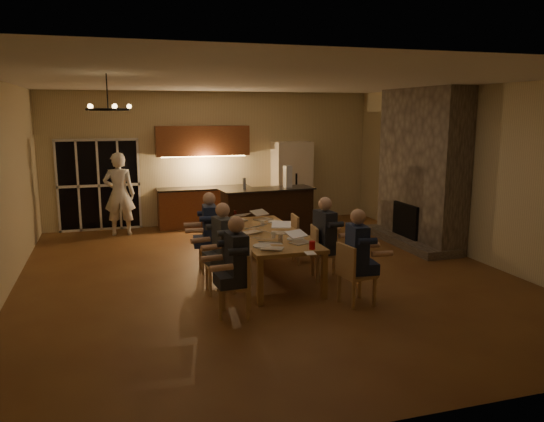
{
  "coord_description": "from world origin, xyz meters",
  "views": [
    {
      "loc": [
        -2.43,
        -8.29,
        2.72
      ],
      "look_at": [
        0.2,
        0.3,
        1.04
      ],
      "focal_mm": 35.0,
      "sensor_mm": 36.0,
      "label": 1
    }
  ],
  "objects_px": {
    "person_left_near": "(237,267)",
    "bar_blender": "(288,177)",
    "chair_left_mid": "(220,264)",
    "chair_left_far": "(212,246)",
    "laptop_e": "(238,215)",
    "chair_right_near": "(357,274)",
    "laptop_d": "(281,226)",
    "laptop_a": "(272,242)",
    "chair_right_far": "(305,239)",
    "refrigerator": "(292,182)",
    "person_right_mid": "(325,239)",
    "person_left_far": "(210,232)",
    "plate_left": "(262,246)",
    "laptop_f": "(263,214)",
    "can_cola": "(235,214)",
    "standing_person": "(119,194)",
    "mug_front": "(273,235)",
    "laptop_b": "(301,236)",
    "redcup_mid": "(236,226)",
    "mug_mid": "(262,223)",
    "can_silver": "(280,238)",
    "person_left_mid": "(223,247)",
    "bar_bottle": "(244,184)",
    "plate_far": "(275,221)",
    "redcup_near": "(312,245)",
    "plate_near": "(296,239)",
    "laptop_c": "(251,226)",
    "chair_left_near": "(235,284)",
    "dining_table": "(267,254)",
    "chair_right_mid": "(326,253)",
    "mug_back": "(235,221)",
    "person_right_near": "(357,257)",
    "bar_island": "(267,213)"
  },
  "relations": [
    {
      "from": "chair_right_near",
      "to": "laptop_a",
      "type": "xyz_separation_m",
      "value": [
        -1.09,
        0.57,
        0.42
      ]
    },
    {
      "from": "person_left_near",
      "to": "redcup_mid",
      "type": "distance_m",
      "value": 2.04
    },
    {
      "from": "chair_left_near",
      "to": "laptop_b",
      "type": "distance_m",
      "value": 1.47
    },
    {
      "from": "person_left_far",
      "to": "plate_far",
      "type": "distance_m",
      "value": 1.25
    },
    {
      "from": "chair_left_near",
      "to": "person_left_far",
      "type": "distance_m",
      "value": 2.16
    },
    {
      "from": "person_left_mid",
      "to": "laptop_a",
      "type": "relative_size",
      "value": 4.31
    },
    {
      "from": "bar_bottle",
      "to": "plate_far",
      "type": "bearing_deg",
      "value": -88.31
    },
    {
      "from": "laptop_e",
      "to": "person_right_mid",
      "type": "bearing_deg",
      "value": 109.39
    },
    {
      "from": "person_right_mid",
      "to": "can_silver",
      "type": "bearing_deg",
      "value": 96.87
    },
    {
      "from": "mug_mid",
      "to": "laptop_e",
      "type": "bearing_deg",
      "value": 118.43
    },
    {
      "from": "bar_blender",
      "to": "plate_left",
      "type": "bearing_deg",
      "value": -123.79
    },
    {
      "from": "chair_right_far",
      "to": "can_cola",
      "type": "bearing_deg",
      "value": 55.61
    },
    {
      "from": "chair_left_near",
      "to": "chair_right_far",
      "type": "bearing_deg",
      "value": 157.88
    },
    {
      "from": "standing_person",
      "to": "mug_front",
      "type": "bearing_deg",
      "value": 126.2
    },
    {
      "from": "person_right_mid",
      "to": "plate_far",
      "type": "distance_m",
      "value": 1.34
    },
    {
      "from": "laptop_d",
      "to": "chair_right_near",
      "type": "bearing_deg",
      "value": -46.42
    },
    {
      "from": "chair_left_far",
      "to": "laptop_c",
      "type": "relative_size",
      "value": 2.78
    },
    {
      "from": "chair_left_mid",
      "to": "plate_far",
      "type": "distance_m",
      "value": 1.89
    },
    {
      "from": "chair_left_mid",
      "to": "laptop_d",
      "type": "xyz_separation_m",
      "value": [
        1.12,
        0.44,
        0.42
      ]
    },
    {
      "from": "can_silver",
      "to": "plate_far",
      "type": "xyz_separation_m",
      "value": [
        0.36,
        1.47,
        -0.05
      ]
    },
    {
      "from": "chair_left_mid",
      "to": "chair_right_mid",
      "type": "distance_m",
      "value": 1.8
    },
    {
      "from": "chair_right_far",
      "to": "laptop_c",
      "type": "height_order",
      "value": "laptop_c"
    },
    {
      "from": "laptop_f",
      "to": "can_cola",
      "type": "distance_m",
      "value": 0.62
    },
    {
      "from": "laptop_d",
      "to": "person_right_near",
      "type": "bearing_deg",
      "value": -45.84
    },
    {
      "from": "redcup_near",
      "to": "plate_near",
      "type": "xyz_separation_m",
      "value": [
        -0.03,
        0.64,
        -0.05
      ]
    },
    {
      "from": "laptop_b",
      "to": "person_left_near",
      "type": "bearing_deg",
      "value": -169.08
    },
    {
      "from": "laptop_e",
      "to": "can_silver",
      "type": "height_order",
      "value": "laptop_e"
    },
    {
      "from": "person_left_mid",
      "to": "bar_bottle",
      "type": "height_order",
      "value": "person_left_mid"
    },
    {
      "from": "laptop_e",
      "to": "chair_right_near",
      "type": "bearing_deg",
      "value": 97.0
    },
    {
      "from": "chair_right_far",
      "to": "bar_blender",
      "type": "distance_m",
      "value": 2.38
    },
    {
      "from": "person_left_mid",
      "to": "laptop_c",
      "type": "xyz_separation_m",
      "value": [
        0.6,
        0.58,
        0.17
      ]
    },
    {
      "from": "chair_left_mid",
      "to": "mug_front",
      "type": "relative_size",
      "value": 8.9
    },
    {
      "from": "laptop_f",
      "to": "mug_front",
      "type": "relative_size",
      "value": 3.2
    },
    {
      "from": "chair_left_near",
      "to": "chair_left_mid",
      "type": "relative_size",
      "value": 1.0
    },
    {
      "from": "dining_table",
      "to": "bar_blender",
      "type": "xyz_separation_m",
      "value": [
        1.3,
        2.76,
        0.95
      ]
    },
    {
      "from": "person_left_far",
      "to": "plate_left",
      "type": "xyz_separation_m",
      "value": [
        0.52,
        -1.44,
        0.07
      ]
    },
    {
      "from": "chair_left_far",
      "to": "laptop_d",
      "type": "height_order",
      "value": "laptop_d"
    },
    {
      "from": "refrigerator",
      "to": "person_right_mid",
      "type": "distance_m",
      "value": 4.83
    },
    {
      "from": "person_left_mid",
      "to": "mug_mid",
      "type": "bearing_deg",
      "value": 129.5
    },
    {
      "from": "laptop_b",
      "to": "redcup_mid",
      "type": "relative_size",
      "value": 2.67
    },
    {
      "from": "chair_left_mid",
      "to": "laptop_a",
      "type": "bearing_deg",
      "value": 55.62
    },
    {
      "from": "laptop_e",
      "to": "redcup_mid",
      "type": "height_order",
      "value": "laptop_e"
    },
    {
      "from": "mug_mid",
      "to": "can_silver",
      "type": "distance_m",
      "value": 1.21
    },
    {
      "from": "person_right_near",
      "to": "bar_island",
      "type": "bearing_deg",
      "value": 6.25
    },
    {
      "from": "can_cola",
      "to": "chair_right_mid",
      "type": "bearing_deg",
      "value": -60.27
    },
    {
      "from": "mug_back",
      "to": "person_right_near",
      "type": "bearing_deg",
      "value": -63.67
    },
    {
      "from": "person_right_near",
      "to": "laptop_e",
      "type": "bearing_deg",
      "value": 27.96
    },
    {
      "from": "chair_left_mid",
      "to": "chair_left_far",
      "type": "height_order",
      "value": "same"
    },
    {
      "from": "dining_table",
      "to": "laptop_e",
      "type": "bearing_deg",
      "value": 102.51
    },
    {
      "from": "person_left_near",
      "to": "bar_blender",
      "type": "relative_size",
      "value": 2.87
    }
  ]
}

